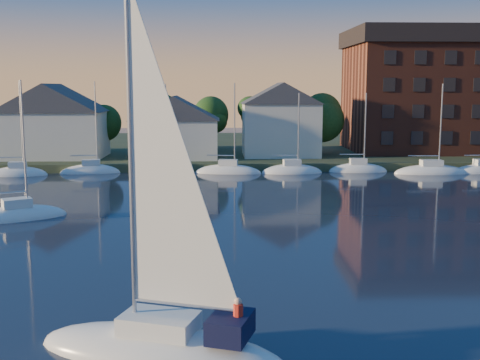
{
  "coord_description": "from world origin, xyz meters",
  "views": [
    {
      "loc": [
        -0.41,
        -21.82,
        10.22
      ],
      "look_at": [
        1.19,
        22.0,
        3.41
      ],
      "focal_mm": 45.0,
      "sensor_mm": 36.0,
      "label": 1
    }
  ],
  "objects_px": {
    "condo_block": "(455,90)",
    "clubhouse_east": "(281,119)",
    "drifting_sailboat_left": "(18,218)",
    "hero_sailboat": "(163,340)",
    "clubhouse_centre": "(175,126)",
    "clubhouse_west": "(53,120)"
  },
  "relations": [
    {
      "from": "clubhouse_west",
      "to": "condo_block",
      "type": "relative_size",
      "value": 0.44
    },
    {
      "from": "condo_block",
      "to": "drifting_sailboat_left",
      "type": "relative_size",
      "value": 2.62
    },
    {
      "from": "clubhouse_east",
      "to": "drifting_sailboat_left",
      "type": "distance_m",
      "value": 42.37
    },
    {
      "from": "clubhouse_west",
      "to": "drifting_sailboat_left",
      "type": "xyz_separation_m",
      "value": [
        5.92,
        -33.36,
        -5.84
      ]
    },
    {
      "from": "clubhouse_centre",
      "to": "hero_sailboat",
      "type": "distance_m",
      "value": 57.26
    },
    {
      "from": "condo_block",
      "to": "clubhouse_west",
      "type": "bearing_deg",
      "value": -172.93
    },
    {
      "from": "clubhouse_centre",
      "to": "drifting_sailboat_left",
      "type": "bearing_deg",
      "value": -107.3
    },
    {
      "from": "clubhouse_west",
      "to": "clubhouse_east",
      "type": "xyz_separation_m",
      "value": [
        30.0,
        1.0,
        0.07
      ]
    },
    {
      "from": "clubhouse_east",
      "to": "drifting_sailboat_left",
      "type": "xyz_separation_m",
      "value": [
        -24.08,
        -34.36,
        -5.9
      ]
    },
    {
      "from": "clubhouse_centre",
      "to": "clubhouse_east",
      "type": "distance_m",
      "value": 14.17
    },
    {
      "from": "clubhouse_centre",
      "to": "condo_block",
      "type": "distance_m",
      "value": 41.05
    },
    {
      "from": "clubhouse_west",
      "to": "drifting_sailboat_left",
      "type": "height_order",
      "value": "drifting_sailboat_left"
    },
    {
      "from": "clubhouse_centre",
      "to": "condo_block",
      "type": "xyz_separation_m",
      "value": [
        40.0,
        7.95,
        4.66
      ]
    },
    {
      "from": "clubhouse_east",
      "to": "clubhouse_west",
      "type": "bearing_deg",
      "value": -178.09
    },
    {
      "from": "condo_block",
      "to": "clubhouse_east",
      "type": "bearing_deg",
      "value": -167.11
    },
    {
      "from": "clubhouse_centre",
      "to": "clubhouse_east",
      "type": "xyz_separation_m",
      "value": [
        14.0,
        2.0,
        0.87
      ]
    },
    {
      "from": "condo_block",
      "to": "hero_sailboat",
      "type": "bearing_deg",
      "value": -119.38
    },
    {
      "from": "clubhouse_centre",
      "to": "drifting_sailboat_left",
      "type": "height_order",
      "value": "drifting_sailboat_left"
    },
    {
      "from": "drifting_sailboat_left",
      "to": "hero_sailboat",
      "type": "bearing_deg",
      "value": -89.84
    },
    {
      "from": "clubhouse_east",
      "to": "drifting_sailboat_left",
      "type": "height_order",
      "value": "clubhouse_east"
    },
    {
      "from": "hero_sailboat",
      "to": "condo_block",
      "type": "bearing_deg",
      "value": -100.74
    },
    {
      "from": "clubhouse_west",
      "to": "clubhouse_east",
      "type": "relative_size",
      "value": 1.3
    }
  ]
}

